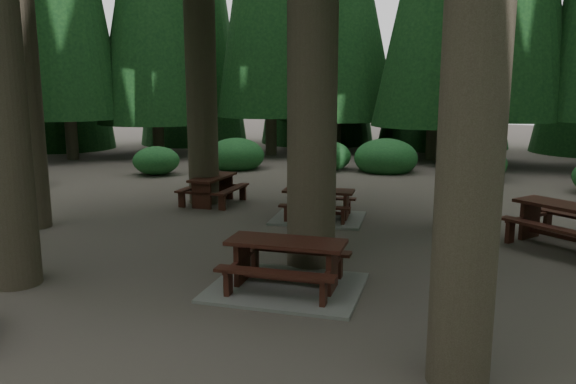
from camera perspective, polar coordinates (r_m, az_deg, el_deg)
The scene contains 6 objects.
ground at distance 10.19m, azimuth -2.20°, elevation -6.99°, with size 80.00×80.00×0.00m, color #504741.
picnic_table_a at distance 8.76m, azimuth -0.18°, elevation -8.18°, with size 2.70×2.41×0.78m.
picnic_table_b at distance 15.05m, azimuth -7.63°, elevation 0.66°, with size 1.70×1.96×0.74m.
picnic_table_c at distance 13.24m, azimuth 3.11°, elevation -1.80°, with size 2.50×2.27×0.71m.
picnic_table_d at distance 12.18m, azimuth 26.47°, elevation -2.47°, with size 2.43×2.26×0.84m.
shrub_ring at distance 10.37m, azimuth 3.31°, elevation -4.39°, with size 23.86×24.64×1.49m.
Camera 1 is at (5.22, -8.19, 3.11)m, focal length 35.00 mm.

